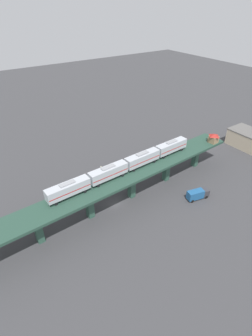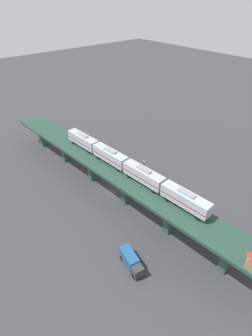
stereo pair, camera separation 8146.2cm
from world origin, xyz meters
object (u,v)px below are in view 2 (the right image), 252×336
object	(u,v)px
subway_train	(126,165)
street_car_black	(156,195)
street_lamp	(144,169)
street_car_blue	(202,227)
street_car_silver	(105,161)
delivery_truck	(131,261)

from	to	relation	value
subway_train	street_car_black	bearing A→B (deg)	141.60
subway_train	street_lamp	size ratio (longest dim) A/B	7.19
street_car_blue	street_car_silver	bearing A→B (deg)	-89.62
subway_train	street_lamp	world-z (taller)	subway_train
subway_train	delivery_truck	world-z (taller)	subway_train
street_car_black	subway_train	bearing A→B (deg)	-38.40
street_car_blue	street_lamp	world-z (taller)	street_lamp
street_car_black	street_lamp	size ratio (longest dim) A/B	0.65
street_car_blue	street_car_silver	size ratio (longest dim) A/B	0.97
street_car_blue	subway_train	bearing A→B (deg)	-73.44
street_car_black	street_lamp	xyz separation A→B (m)	(-3.08, -8.61, 3.17)
street_car_black	street_car_silver	bearing A→B (deg)	-88.15
subway_train	street_car_black	distance (m)	13.75
street_car_black	street_lamp	world-z (taller)	street_lamp
street_car_silver	street_lamp	xyz separation A→B (m)	(-3.84, 15.11, 3.17)
delivery_truck	street_lamp	size ratio (longest dim) A/B	1.08
subway_train	street_car_blue	size ratio (longest dim) A/B	11.06
subway_train	street_car_black	size ratio (longest dim) A/B	11.01
street_car_silver	street_lamp	world-z (taller)	street_lamp
street_car_silver	subway_train	bearing A→B (deg)	71.49
street_car_blue	street_lamp	size ratio (longest dim) A/B	0.65
street_car_black	street_lamp	distance (m)	9.68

